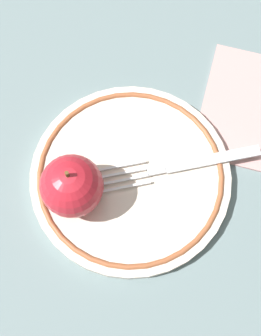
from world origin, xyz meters
TOP-DOWN VIEW (x-y plane):
  - ground_plane at (0.00, 0.00)m, footprint 2.00×2.00m
  - plate at (-0.02, -0.02)m, footprint 0.22×0.22m
  - apple_red_whole at (-0.07, 0.02)m, footprint 0.06×0.06m
  - fork at (0.02, -0.06)m, footprint 0.16×0.15m
  - napkin_folded at (0.14, -0.09)m, footprint 0.18×0.16m

SIDE VIEW (x-z plane):
  - ground_plane at x=0.00m, z-range 0.00..0.00m
  - napkin_folded at x=0.14m, z-range 0.00..0.01m
  - plate at x=-0.02m, z-range 0.00..0.02m
  - fork at x=0.02m, z-range 0.02..0.02m
  - apple_red_whole at x=-0.07m, z-range 0.01..0.08m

